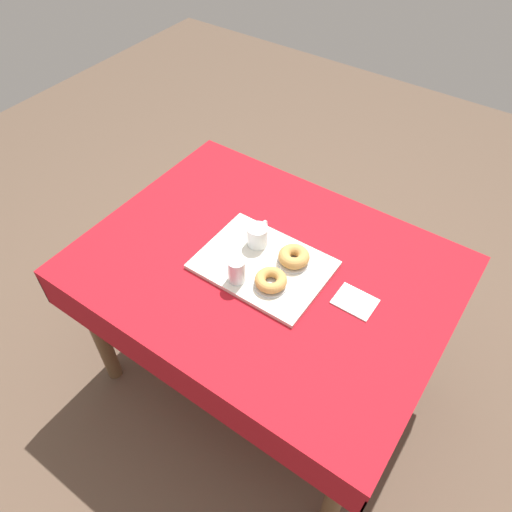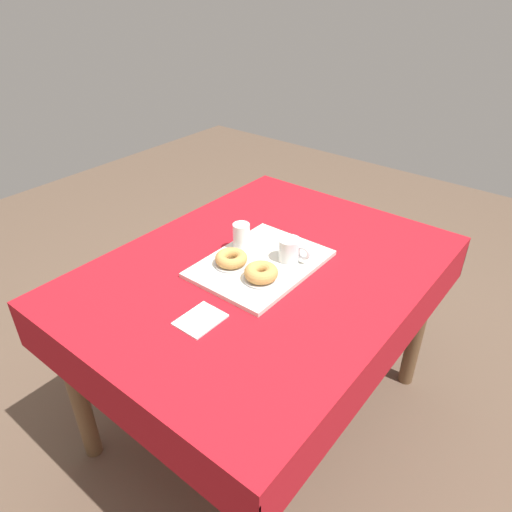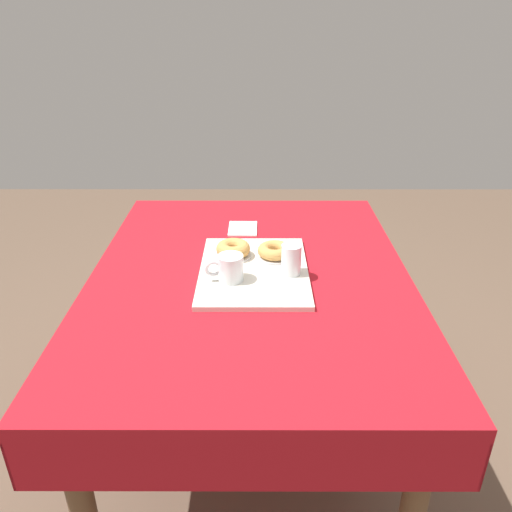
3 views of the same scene
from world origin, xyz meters
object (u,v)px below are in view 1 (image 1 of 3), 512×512
Objects in this scene: sugar_donut_left at (294,256)px; paper_napkin at (355,302)px; serving_tray at (263,265)px; tea_mug_left at (258,236)px; donut_plate_right at (271,284)px; water_glass_near at (237,271)px; sugar_donut_right at (271,280)px; donut_plate_left at (294,261)px; dining_table at (265,281)px.

sugar_donut_left is 0.82× the size of paper_napkin.
sugar_donut_left reaches higher than serving_tray.
tea_mug_left is 0.21m from donut_plate_right.
donut_plate_right is at bearing -156.86° from water_glass_near.
donut_plate_right is at bearing 45.00° from sugar_donut_right.
donut_plate_left is at bearing -93.24° from donut_plate_right.
donut_plate_left is 1.00× the size of donut_plate_right.
dining_table is at bearing 141.34° from tea_mug_left.
sugar_donut_left is 0.26m from paper_napkin.
tea_mug_left reaches higher than dining_table.
tea_mug_left is 0.20m from sugar_donut_right.
tea_mug_left reaches higher than sugar_donut_left.
donut_plate_left reaches higher than paper_napkin.
donut_plate_left is at bearing -141.91° from serving_tray.
tea_mug_left is 0.99× the size of donut_plate_right.
serving_tray is 3.92× the size of tea_mug_left.
sugar_donut_right is at bearing 134.01° from dining_table.
dining_table is 13.79× the size of water_glass_near.
serving_tray is at bearing 80.20° from dining_table.
tea_mug_left is (0.07, -0.07, 0.05)m from serving_tray.
sugar_donut_right is at bearing -135.00° from donut_plate_right.
water_glass_near is at bearing 23.14° from sugar_donut_right.
donut_plate_right is 0.29m from paper_napkin.
paper_napkin is at bearing -174.78° from dining_table.
donut_plate_left and donut_plate_right have the same top height.
water_glass_near reaches higher than donut_plate_right.
tea_mug_left reaches higher than sugar_donut_right.
sugar_donut_left reaches higher than donut_plate_left.
serving_tray is 0.11m from tea_mug_left.
sugar_donut_right is (-0.08, 0.08, 0.13)m from dining_table.
paper_napkin is (-0.27, -0.11, -0.02)m from donut_plate_right.
serving_tray is 4.09× the size of sugar_donut_right.
tea_mug_left is 0.16m from sugar_donut_left.
dining_table is at bearing 5.22° from paper_napkin.
tea_mug_left is 0.85× the size of paper_napkin.
sugar_donut_left is 0.95× the size of donut_plate_right.
donut_plate_left is 1.06× the size of sugar_donut_right.
donut_plate_right is 0.02m from sugar_donut_right.
tea_mug_left is at bearing -1.07° from donut_plate_left.
serving_tray is 0.10m from donut_plate_right.
tea_mug_left is 1.04× the size of sugar_donut_left.
sugar_donut_left reaches higher than dining_table.
donut_plate_left reaches higher than serving_tray.
water_glass_near is (0.03, 0.13, 0.15)m from dining_table.
tea_mug_left reaches higher than paper_napkin.
water_glass_near is 0.22m from sugar_donut_left.
donut_plate_right reaches higher than dining_table.
dining_table is at bearing -99.80° from serving_tray.
serving_tray is at bearing 7.16° from paper_napkin.
donut_plate_left is at bearing -5.36° from paper_napkin.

